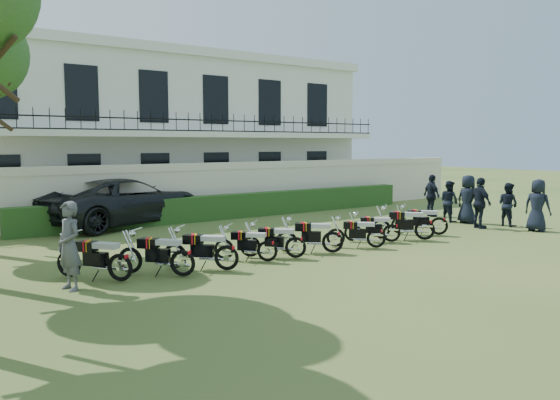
{
  "coord_description": "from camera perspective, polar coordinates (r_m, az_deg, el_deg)",
  "views": [
    {
      "loc": [
        -10.75,
        -12.41,
        3.12
      ],
      "look_at": [
        -0.66,
        1.83,
        1.3
      ],
      "focal_mm": 35.0,
      "sensor_mm": 36.0,
      "label": 1
    }
  ],
  "objects": [
    {
      "name": "motorcycle_2",
      "position": [
        13.4,
        -5.6,
        -5.38
      ],
      "size": [
        1.43,
        1.47,
        1.06
      ],
      "rotation": [
        0.0,
        0.0,
        0.77
      ],
      "color": "black",
      "rests_on": "ground"
    },
    {
      "name": "motorcycle_6",
      "position": [
        16.45,
        10.03,
        -3.51
      ],
      "size": [
        1.34,
        1.26,
        0.96
      ],
      "rotation": [
        0.0,
        0.0,
        0.82
      ],
      "color": "black",
      "rests_on": "ground"
    },
    {
      "name": "suv",
      "position": [
        21.74,
        -15.96,
        -0.14
      ],
      "size": [
        7.09,
        4.92,
        1.8
      ],
      "primitive_type": "imported",
      "rotation": [
        0.0,
        0.0,
        1.9
      ],
      "color": "black",
      "rests_on": "ground"
    },
    {
      "name": "officer_0",
      "position": [
        21.35,
        25.31,
        -0.5
      ],
      "size": [
        0.71,
        0.98,
        1.86
      ],
      "primitive_type": "imported",
      "rotation": [
        0.0,
        0.0,
        1.71
      ],
      "color": "black",
      "rests_on": "ground"
    },
    {
      "name": "hedge",
      "position": [
        23.01,
        -4.35,
        -0.6
      ],
      "size": [
        18.0,
        0.6,
        1.0
      ],
      "primitive_type": "cube",
      "color": "#254619",
      "rests_on": "ground"
    },
    {
      "name": "inspector",
      "position": [
        12.41,
        -21.16,
        -4.51
      ],
      "size": [
        0.61,
        0.78,
        1.9
      ],
      "primitive_type": "imported",
      "rotation": [
        0.0,
        0.0,
        -1.33
      ],
      "color": "#59595E",
      "rests_on": "ground"
    },
    {
      "name": "motorcycle_3",
      "position": [
        14.34,
        -1.33,
        -4.82
      ],
      "size": [
        1.23,
        1.35,
        0.95
      ],
      "rotation": [
        0.0,
        0.0,
        0.73
      ],
      "color": "black",
      "rests_on": "ground"
    },
    {
      "name": "ground",
      "position": [
        16.71,
        5.51,
        -4.83
      ],
      "size": [
        100.0,
        100.0,
        0.0
      ],
      "primitive_type": "plane",
      "color": "#345421",
      "rests_on": "ground"
    },
    {
      "name": "officer_4",
      "position": [
        22.68,
        17.25,
        -0.13
      ],
      "size": [
        0.73,
        0.88,
        1.64
      ],
      "primitive_type": "imported",
      "rotation": [
        0.0,
        0.0,
        1.43
      ],
      "color": "black",
      "rests_on": "ground"
    },
    {
      "name": "officer_5",
      "position": [
        24.09,
        15.57,
        0.45
      ],
      "size": [
        0.73,
        1.14,
        1.8
      ],
      "primitive_type": "imported",
      "rotation": [
        0.0,
        0.0,
        1.27
      ],
      "color": "black",
      "rests_on": "ground"
    },
    {
      "name": "officer_1",
      "position": [
        22.26,
        22.71,
        -0.44
      ],
      "size": [
        0.7,
        0.86,
        1.64
      ],
      "primitive_type": "imported",
      "rotation": [
        0.0,
        0.0,
        1.46
      ],
      "color": "black",
      "rests_on": "ground"
    },
    {
      "name": "motorcycle_5",
      "position": [
        15.52,
        5.53,
        -3.85
      ],
      "size": [
        1.51,
        1.33,
        1.05
      ],
      "rotation": [
        0.0,
        0.0,
        0.86
      ],
      "color": "black",
      "rests_on": "ground"
    },
    {
      "name": "motorcycle_9",
      "position": [
        19.21,
        16.29,
        -2.19
      ],
      "size": [
        1.39,
        1.42,
        1.03
      ],
      "rotation": [
        0.0,
        0.0,
        0.78
      ],
      "color": "black",
      "rests_on": "ground"
    },
    {
      "name": "motorcycle_7",
      "position": [
        17.51,
        11.59,
        -2.95
      ],
      "size": [
        1.4,
        1.21,
        0.96
      ],
      "rotation": [
        0.0,
        0.0,
        0.87
      ],
      "color": "black",
      "rests_on": "ground"
    },
    {
      "name": "perimeter_wall",
      "position": [
        23.15,
        -7.51,
        1.08
      ],
      "size": [
        30.0,
        0.35,
        2.3
      ],
      "color": "beige",
      "rests_on": "ground"
    },
    {
      "name": "officer_3",
      "position": [
        22.46,
        19.02,
        0.08
      ],
      "size": [
        0.62,
        0.94,
        1.89
      ],
      "primitive_type": "imported",
      "rotation": [
        0.0,
        0.0,
        1.59
      ],
      "color": "black",
      "rests_on": "ground"
    },
    {
      "name": "building",
      "position": [
        28.48,
        -13.23,
        6.99
      ],
      "size": [
        20.4,
        9.6,
        7.4
      ],
      "color": "silver",
      "rests_on": "ground"
    },
    {
      "name": "motorcycle_4",
      "position": [
        14.77,
        1.65,
        -4.42
      ],
      "size": [
        1.42,
        1.29,
        1.0
      ],
      "rotation": [
        0.0,
        0.0,
        0.84
      ],
      "color": "black",
      "rests_on": "ground"
    },
    {
      "name": "motorcycle_0",
      "position": [
        12.8,
        -16.39,
        -6.09
      ],
      "size": [
        1.3,
        1.63,
        1.09
      ],
      "rotation": [
        0.0,
        0.0,
        0.66
      ],
      "color": "black",
      "rests_on": "ground"
    },
    {
      "name": "officer_2",
      "position": [
        21.27,
        20.18,
        -0.3
      ],
      "size": [
        0.75,
        1.18,
        1.88
      ],
      "primitive_type": "imported",
      "rotation": [
        0.0,
        0.0,
        1.28
      ],
      "color": "black",
      "rests_on": "ground"
    },
    {
      "name": "motorcycle_1",
      "position": [
        12.94,
        -10.14,
        -5.83
      ],
      "size": [
        1.37,
        1.55,
        1.08
      ],
      "rotation": [
        0.0,
        0.0,
        0.72
      ],
      "color": "black",
      "rests_on": "ground"
    },
    {
      "name": "motorcycle_8",
      "position": [
        18.09,
        14.91,
        -2.53
      ],
      "size": [
        1.54,
        1.49,
        1.11
      ],
      "rotation": [
        0.0,
        0.0,
        0.8
      ],
      "color": "black",
      "rests_on": "ground"
    }
  ]
}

